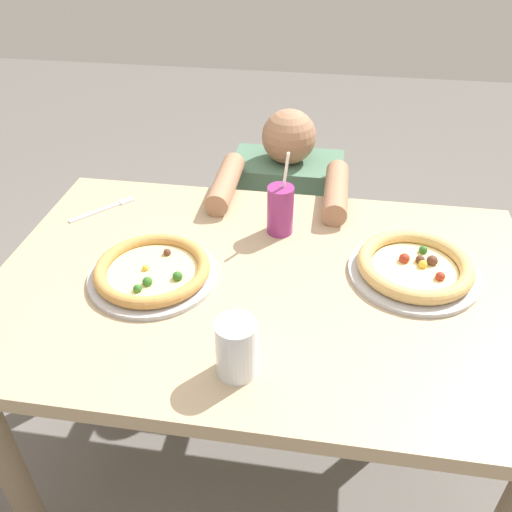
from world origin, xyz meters
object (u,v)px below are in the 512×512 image
(pizza_near, at_px, (153,271))
(pizza_far, at_px, (415,267))
(water_cup_clear, at_px, (236,348))
(diner_seated, at_px, (285,244))
(fork, at_px, (105,209))
(drink_cup_colored, at_px, (280,210))

(pizza_near, xyz_separation_m, pizza_far, (0.63, 0.11, 0.00))
(pizza_far, bearing_deg, pizza_near, -170.01)
(water_cup_clear, bearing_deg, diner_seated, 89.78)
(water_cup_clear, height_order, diner_seated, diner_seated)
(pizza_near, relative_size, fork, 1.89)
(water_cup_clear, relative_size, diner_seated, 0.14)
(pizza_near, height_order, pizza_far, pizza_far)
(drink_cup_colored, relative_size, water_cup_clear, 1.89)
(pizza_near, distance_m, fork, 0.37)
(pizza_near, xyz_separation_m, fork, (-0.24, 0.29, -0.02))
(diner_seated, bearing_deg, pizza_near, -111.55)
(diner_seated, bearing_deg, water_cup_clear, -90.22)
(pizza_far, height_order, water_cup_clear, water_cup_clear)
(pizza_far, xyz_separation_m, drink_cup_colored, (-0.35, 0.14, 0.05))
(fork, bearing_deg, water_cup_clear, -48.03)
(pizza_near, height_order, water_cup_clear, water_cup_clear)
(pizza_near, height_order, drink_cup_colored, drink_cup_colored)
(pizza_near, relative_size, drink_cup_colored, 1.30)
(drink_cup_colored, bearing_deg, water_cup_clear, -92.75)
(water_cup_clear, xyz_separation_m, diner_seated, (0.00, 0.92, -0.39))
(pizza_near, distance_m, water_cup_clear, 0.37)
(pizza_far, relative_size, water_cup_clear, 2.51)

